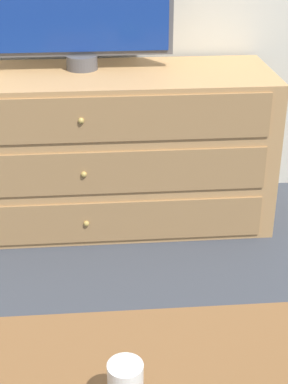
{
  "coord_description": "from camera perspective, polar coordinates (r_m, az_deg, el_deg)",
  "views": [
    {
      "loc": [
        0.15,
        -2.71,
        1.34
      ],
      "look_at": [
        0.25,
        -1.49,
        0.73
      ],
      "focal_mm": 55.0,
      "sensor_mm": 36.0,
      "label": 1
    }
  ],
  "objects": [
    {
      "name": "dresser",
      "position": [
        2.62,
        -5.81,
        4.11
      ],
      "size": [
        1.62,
        0.53,
        0.68
      ],
      "color": "tan",
      "rests_on": "ground_plane"
    },
    {
      "name": "ground_plane",
      "position": [
        3.02,
        -7.17,
        0.13
      ],
      "size": [
        12.0,
        12.0,
        0.0
      ],
      "primitive_type": "plane",
      "color": "#383D47"
    }
  ]
}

